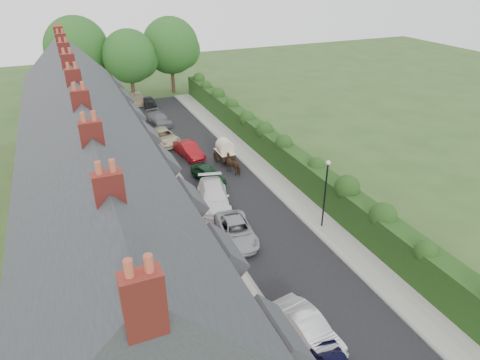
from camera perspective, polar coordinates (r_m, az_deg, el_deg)
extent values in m
plane|color=#2D4C1E|center=(26.61, 9.28, -12.17)|extent=(140.00, 140.00, 0.00)
cube|color=black|center=(34.52, -0.95, -1.78)|extent=(6.00, 58.00, 0.02)
cube|color=gray|center=(36.05, 5.10, -0.48)|extent=(2.20, 58.00, 0.12)
cube|color=gray|center=(33.44, -7.08, -2.94)|extent=(1.70, 58.00, 0.12)
cube|color=gray|center=(35.61, 3.60, -0.78)|extent=(0.18, 58.00, 0.13)
cube|color=gray|center=(33.62, -5.77, -2.68)|extent=(0.18, 58.00, 0.13)
cube|color=#1B3B12|center=(36.33, 7.69, 1.70)|extent=(1.50, 58.00, 2.50)
cube|color=maroon|center=(30.20, -19.02, -0.92)|extent=(8.00, 40.00, 6.50)
cube|color=#282B2F|center=(28.90, -19.98, 4.78)|extent=(8.00, 40.20, 8.00)
cube|color=#282B2F|center=(15.10, 4.47, -20.29)|extent=(1.70, 2.60, 1.70)
cube|color=silver|center=(17.15, 0.65, -18.67)|extent=(0.12, 1.20, 1.60)
cube|color=silver|center=(20.48, -2.08, -16.40)|extent=(0.70, 2.40, 5.20)
cube|color=black|center=(21.41, -1.06, -18.47)|extent=(0.06, 1.80, 1.60)
cube|color=black|center=(19.77, -1.12, -13.60)|extent=(0.06, 1.80, 1.60)
cube|color=#282B2F|center=(18.50, -2.68, -9.77)|extent=(1.70, 2.60, 1.70)
cube|color=#3F2D2D|center=(22.92, -4.74, -16.05)|extent=(0.08, 0.90, 2.10)
cube|color=silver|center=(20.70, -4.98, -9.44)|extent=(0.12, 1.20, 1.60)
cube|color=silver|center=(24.16, -6.42, -8.77)|extent=(0.70, 2.40, 5.20)
cube|color=black|center=(24.96, -5.45, -10.82)|extent=(0.06, 1.80, 1.60)
cube|color=black|center=(23.56, -5.71, -6.21)|extent=(0.06, 1.80, 1.60)
cube|color=#282B2F|center=(22.51, -7.18, -2.65)|extent=(1.70, 2.60, 1.70)
cube|color=#3F2D2D|center=(26.66, -8.25, -9.15)|extent=(0.08, 0.90, 2.10)
cube|color=silver|center=(24.76, -8.68, -3.00)|extent=(0.12, 1.20, 1.60)
cube|color=silver|center=(28.25, -9.44, -3.22)|extent=(0.70, 2.40, 5.20)
cube|color=black|center=(28.93, -8.55, -5.13)|extent=(0.06, 1.80, 1.60)
cube|color=black|center=(27.74, -8.89, -0.94)|extent=(0.06, 1.80, 1.60)
cube|color=#282B2F|center=(26.85, -10.23, 2.26)|extent=(1.70, 2.60, 1.70)
cube|color=#3F2D2D|center=(30.76, -10.77, -3.99)|extent=(0.08, 0.90, 2.10)
cube|color=silver|center=(29.11, -11.27, 1.58)|extent=(0.12, 1.20, 1.60)
cube|color=silver|center=(32.59, -11.65, 0.90)|extent=(0.70, 2.40, 5.20)
cube|color=black|center=(33.19, -10.84, -0.85)|extent=(0.06, 1.80, 1.60)
cube|color=black|center=(32.15, -11.21, 2.93)|extent=(0.06, 1.80, 1.60)
cube|color=#282B2F|center=(31.39, -12.43, 5.77)|extent=(1.70, 2.60, 1.70)
cube|color=#3F2D2D|center=(35.09, -12.66, -0.07)|extent=(0.08, 0.90, 2.10)
cube|color=silver|center=(33.64, -13.18, 4.94)|extent=(0.12, 1.20, 1.60)
cube|color=silver|center=(37.10, -13.34, 4.03)|extent=(0.70, 2.40, 5.20)
cube|color=black|center=(37.63, -12.60, 2.45)|extent=(0.06, 1.80, 1.60)
cube|color=black|center=(36.72, -12.97, 5.85)|extent=(0.06, 1.80, 1.60)
cube|color=#282B2F|center=(36.05, -14.08, 8.38)|extent=(1.70, 2.60, 1.70)
cube|color=#3F2D2D|center=(39.58, -14.13, 2.97)|extent=(0.08, 0.90, 2.10)
cube|color=silver|center=(38.29, -14.65, 7.50)|extent=(0.12, 1.20, 1.60)
cube|color=silver|center=(41.73, -14.66, 6.48)|extent=(0.70, 2.40, 5.20)
cube|color=black|center=(42.19, -13.98, 5.04)|extent=(0.06, 1.80, 1.60)
cube|color=black|center=(41.38, -14.35, 8.11)|extent=(0.06, 1.80, 1.60)
cube|color=#282B2F|center=(40.79, -15.37, 10.38)|extent=(1.70, 2.60, 1.70)
cube|color=#3F2D2D|center=(44.18, -15.29, 5.39)|extent=(0.08, 0.90, 2.10)
cube|color=silver|center=(43.01, -15.80, 9.49)|extent=(0.12, 1.20, 1.60)
cube|color=silver|center=(46.43, -15.73, 8.43)|extent=(0.70, 2.40, 5.20)
cube|color=black|center=(46.85, -15.10, 7.11)|extent=(0.06, 1.80, 1.60)
cube|color=black|center=(46.12, -15.46, 9.91)|extent=(0.06, 1.80, 1.60)
cube|color=#282B2F|center=(45.59, -16.40, 11.96)|extent=(1.70, 2.60, 1.70)
cube|color=#3F2D2D|center=(48.86, -16.25, 7.35)|extent=(0.08, 0.90, 2.10)
cube|color=silver|center=(47.80, -16.74, 11.09)|extent=(0.12, 1.20, 1.60)
cube|color=maroon|center=(9.54, -12.70, -15.81)|extent=(0.90, 0.50, 1.60)
cylinder|color=#A54A31|center=(8.91, -14.61, -11.57)|extent=(0.20, 0.20, 0.50)
cylinder|color=#A54A31|center=(8.95, -12.05, -11.06)|extent=(0.20, 0.20, 0.50)
cube|color=maroon|center=(13.65, -16.94, -2.10)|extent=(0.90, 0.50, 1.60)
cylinder|color=#A54A31|center=(13.22, -18.34, 1.34)|extent=(0.20, 0.20, 0.50)
cylinder|color=#A54A31|center=(13.25, -16.64, 1.65)|extent=(0.20, 0.20, 0.50)
cube|color=maroon|center=(18.21, -19.08, 5.03)|extent=(0.90, 0.50, 1.60)
cylinder|color=#A54A31|center=(17.89, -20.17, 7.73)|extent=(0.20, 0.20, 0.50)
cylinder|color=#A54A31|center=(17.91, -18.90, 7.95)|extent=(0.20, 0.20, 0.50)
cube|color=maroon|center=(22.96, -20.37, 9.26)|extent=(0.90, 0.50, 1.60)
cylinder|color=#A54A31|center=(22.70, -21.27, 11.44)|extent=(0.20, 0.20, 0.50)
cylinder|color=#A54A31|center=(22.72, -20.25, 11.62)|extent=(0.20, 0.20, 0.50)
cube|color=maroon|center=(27.79, -21.23, 12.03)|extent=(0.90, 0.50, 1.60)
cylinder|color=#A54A31|center=(27.58, -21.99, 13.85)|extent=(0.20, 0.20, 0.50)
cylinder|color=#A54A31|center=(27.59, -21.15, 13.99)|extent=(0.20, 0.20, 0.50)
cube|color=maroon|center=(32.68, -21.85, 13.97)|extent=(0.90, 0.50, 1.60)
cylinder|color=#A54A31|center=(32.50, -22.50, 15.53)|extent=(0.20, 0.20, 0.50)
cylinder|color=#A54A31|center=(32.51, -21.78, 15.65)|extent=(0.20, 0.20, 0.50)
cube|color=maroon|center=(37.59, -22.31, 15.41)|extent=(0.90, 0.50, 1.60)
cylinder|color=#A54A31|center=(37.44, -22.88, 16.76)|extent=(0.20, 0.20, 0.50)
cylinder|color=#A54A31|center=(37.45, -22.26, 16.87)|extent=(0.20, 0.20, 0.50)
cube|color=maroon|center=(42.52, -22.67, 16.51)|extent=(0.90, 0.50, 1.60)
cylinder|color=#A54A31|center=(42.39, -23.18, 17.71)|extent=(0.20, 0.20, 0.50)
cylinder|color=#A54A31|center=(42.40, -22.62, 17.81)|extent=(0.20, 0.20, 0.50)
cube|color=maroon|center=(47.47, -22.95, 17.38)|extent=(0.90, 0.50, 1.60)
cylinder|color=#A54A31|center=(47.35, -23.42, 18.46)|extent=(0.20, 0.20, 0.50)
cylinder|color=#A54A31|center=(47.36, -22.92, 18.55)|extent=(0.20, 0.20, 0.50)
cube|color=maroon|center=(22.73, 0.66, -18.50)|extent=(0.30, 4.70, 0.90)
cube|color=maroon|center=(26.21, -3.81, -11.25)|extent=(0.30, 4.70, 0.90)
cube|color=maroon|center=(30.12, -7.02, -5.75)|extent=(0.30, 4.70, 0.90)
cube|color=maroon|center=(34.32, -9.43, -1.54)|extent=(0.30, 4.70, 0.90)
cube|color=maroon|center=(38.70, -11.30, 1.74)|extent=(0.30, 4.70, 0.90)
cube|color=maroon|center=(43.22, -12.78, 4.35)|extent=(0.30, 4.70, 0.90)
cube|color=maroon|center=(47.84, -13.99, 6.45)|extent=(0.30, 4.70, 0.90)
cube|color=maroon|center=(21.14, 3.60, -22.74)|extent=(0.35, 0.35, 1.10)
cube|color=maroon|center=(24.34, -1.78, -14.45)|extent=(0.35, 0.35, 1.10)
cube|color=maroon|center=(28.07, -5.55, -8.15)|extent=(0.35, 0.35, 1.10)
cube|color=maroon|center=(32.14, -8.32, -3.35)|extent=(0.35, 0.35, 1.10)
cube|color=maroon|center=(36.45, -10.43, 0.34)|extent=(0.35, 0.35, 1.10)
cube|color=maroon|center=(40.91, -12.09, 3.24)|extent=(0.35, 0.35, 1.10)
cube|color=maroon|center=(45.49, -13.43, 5.57)|extent=(0.35, 0.35, 1.10)
cube|color=maroon|center=(50.14, -14.52, 7.46)|extent=(0.35, 0.35, 1.10)
cylinder|color=black|center=(29.63, 11.21, -2.30)|extent=(0.12, 0.12, 4.80)
cylinder|color=black|center=(28.52, 11.65, 1.99)|extent=(0.20, 0.20, 0.10)
sphere|color=silver|center=(28.46, 11.68, 2.27)|extent=(0.32, 0.32, 0.32)
cylinder|color=#332316|center=(59.46, -14.17, 12.38)|extent=(0.50, 0.50, 4.75)
sphere|color=#1B521E|center=(58.71, -14.57, 15.69)|extent=(6.80, 6.80, 6.80)
sphere|color=#1B521E|center=(59.35, -13.21, 15.29)|extent=(4.76, 4.76, 4.76)
cylinder|color=#332316|center=(62.47, -8.99, 13.78)|extent=(0.50, 0.50, 5.25)
sphere|color=#1B521E|center=(61.71, -9.26, 17.29)|extent=(7.60, 7.60, 7.60)
sphere|color=#1B521E|center=(62.50, -7.88, 16.82)|extent=(5.32, 5.32, 5.32)
cylinder|color=#332316|center=(61.70, -20.31, 12.42)|extent=(0.50, 0.50, 5.50)
sphere|color=#1B521E|center=(60.90, -20.94, 16.10)|extent=(8.00, 8.00, 8.00)
sphere|color=#1B521E|center=(61.42, -19.31, 15.70)|extent=(5.60, 5.60, 5.60)
imported|color=silver|center=(22.39, 8.89, -18.85)|extent=(2.21, 4.50, 1.42)
imported|color=#9EA1A5|center=(28.73, -0.48, -6.80)|extent=(2.79, 5.02, 1.33)
imported|color=white|center=(32.50, -3.54, -2.23)|extent=(3.44, 5.85, 1.59)
imported|color=#0F341B|center=(36.30, -4.29, 0.81)|extent=(2.42, 4.09, 1.31)
imported|color=maroon|center=(41.12, -6.84, 4.02)|extent=(2.11, 4.42, 1.40)
imported|color=#C8B890|center=(44.73, -10.20, 5.71)|extent=(3.07, 5.26, 1.37)
imported|color=slate|center=(50.29, -10.72, 8.03)|extent=(2.41, 4.67, 1.30)
imported|color=black|center=(56.85, -12.02, 10.13)|extent=(1.77, 3.87, 1.29)
imported|color=#412918|center=(37.60, -0.84, 2.15)|extent=(1.62, 2.16, 1.66)
cube|color=black|center=(39.34, -2.01, 3.45)|extent=(1.29, 2.15, 0.54)
cylinder|color=beige|center=(39.05, -2.02, 4.47)|extent=(1.40, 1.34, 1.40)
cube|color=beige|center=(39.24, -2.01, 3.81)|extent=(1.42, 2.20, 0.04)
cylinder|color=black|center=(39.85, -3.27, 3.07)|extent=(0.09, 0.97, 0.97)
cylinder|color=black|center=(40.30, -1.40, 3.39)|extent=(0.09, 0.97, 0.97)
cylinder|color=black|center=(38.19, -1.89, 2.78)|extent=(0.06, 1.94, 0.06)
cylinder|color=black|center=(38.44, -0.84, 2.97)|extent=(0.06, 1.94, 0.06)
imported|color=#C2AE8C|center=(58.84, -13.57, 10.55)|extent=(2.11, 4.61, 1.31)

